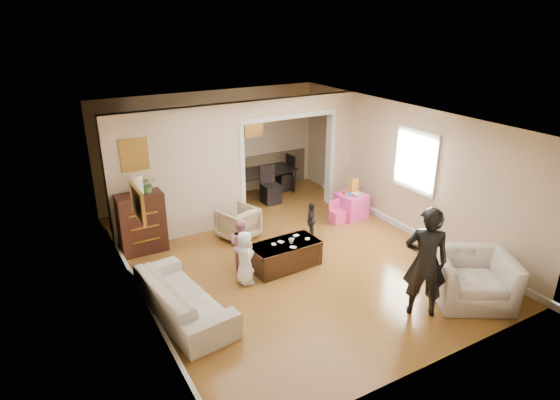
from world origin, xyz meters
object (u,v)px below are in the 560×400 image
table_lamp (137,185)px  adult_person (426,262)px  coffee_cup (291,241)px  child_kneel_b (242,245)px  dresser (141,223)px  dining_table (259,182)px  armchair_back (238,223)px  armchair_front (473,278)px  sofa (181,297)px  child_toddler (311,220)px  cyan_cup (350,194)px  play_table (351,206)px  coffee_table (285,255)px  child_kneel_a (245,258)px

table_lamp → adult_person: (3.11, -4.10, -0.47)m
table_lamp → adult_person: bearing=-52.8°
coffee_cup → child_kneel_b: bearing=156.4°
dresser → dining_table: (3.29, 1.60, -0.26)m
armchair_back → coffee_cup: armchair_back is taller
child_kneel_b → armchair_front: bearing=-158.0°
sofa → table_lamp: (0.04, 2.36, 1.03)m
table_lamp → child_toddler: 3.42m
child_kneel_b → child_toddler: bearing=-99.2°
armchair_back → child_kneel_b: child_kneel_b is taller
dresser → adult_person: bearing=-52.8°
dresser → adult_person: (3.11, -4.10, 0.29)m
child_toddler → cyan_cup: bearing=153.4°
cyan_cup → child_toddler: child_toddler is taller
coffee_cup → play_table: (2.30, 1.23, -0.23)m
cyan_cup → child_kneel_b: (-3.00, -0.83, -0.10)m
dresser → adult_person: size_ratio=0.67×
dresser → coffee_table: dresser is taller
table_lamp → child_kneel_b: 2.23m
armchair_back → dresser: 1.87m
dining_table → child_toddler: bearing=-98.1°
child_kneel_a → coffee_cup: bearing=-77.6°
armchair_front → cyan_cup: armchair_front is taller
table_lamp → cyan_cup: bearing=-9.6°
table_lamp → child_kneel_b: bearing=-49.6°
dining_table → child_kneel_a: bearing=-124.0°
adult_person → child_kneel_b: size_ratio=1.81×
child_kneel_a → dresser: bearing=36.7°
armchair_front → dining_table: (-0.77, 5.83, -0.07)m
dresser → coffee_cup: 2.87m
coffee_cup → child_kneel_a: size_ratio=0.10×
coffee_cup → cyan_cup: bearing=28.3°
armchair_front → coffee_cup: (-1.93, 2.32, 0.12)m
armchair_back → dining_table: size_ratio=0.39×
coffee_cup → play_table: bearing=28.2°
coffee_cup → cyan_cup: cyan_cup is taller
adult_person → child_kneel_b: adult_person is taller
armchair_back → armchair_front: 4.46m
child_kneel_a → child_kneel_b: child_kneel_b is taller
coffee_cup → adult_person: 2.42m
sofa → dining_table: size_ratio=1.17×
table_lamp → dresser: bearing=0.0°
play_table → cyan_cup: cyan_cup is taller
armchair_front → child_kneel_b: child_kneel_b is taller
armchair_back → dining_table: bearing=-144.8°
table_lamp → child_kneel_a: 2.50m
table_lamp → coffee_table: table_lamp is taller
sofa → cyan_cup: 4.67m
armchair_front → play_table: bearing=114.8°
play_table → dining_table: dining_table is taller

